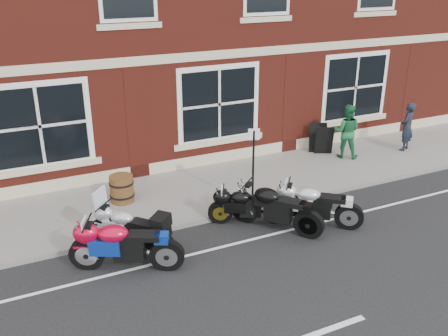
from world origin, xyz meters
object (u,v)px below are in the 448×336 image
Objects in this scene: moto_sport_silver at (315,203)px; pedestrian_right at (346,131)px; moto_touring_silver at (130,226)px; moto_sport_red at (124,243)px; pedestrian_left at (407,127)px; moto_naked_black at (275,206)px; barrel_planter at (122,189)px; parking_sign at (253,162)px; a_board_sign at (321,139)px; moto_sport_black at (247,204)px.

pedestrian_right reaches higher than moto_sport_silver.
pedestrian_right is (3.32, 3.08, 0.40)m from moto_sport_silver.
moto_sport_red is (-0.32, -0.73, 0.05)m from moto_touring_silver.
pedestrian_right is (-2.19, 0.31, 0.06)m from pedestrian_left.
moto_sport_silver is at bearing -49.85° from moto_naked_black.
parking_sign reaches higher than barrel_planter.
pedestrian_right is at bearing 1.00° from barrel_planter.
a_board_sign is at bearing -12.21° from pedestrian_right.
moto_sport_silver is 1.87× the size of a_board_sign.
moto_sport_silver is (4.53, -0.08, -0.03)m from moto_sport_red.
moto_touring_silver is 7.87m from pedestrian_right.
pedestrian_right is at bearing 40.62° from parking_sign.
barrel_planter is (-6.67, -0.75, -0.12)m from a_board_sign.
moto_sport_black is at bearing 66.78° from pedestrian_right.
moto_touring_silver is 0.97× the size of pedestrian_right.
moto_naked_black is at bearing -50.70° from moto_touring_silver.
moto_touring_silver reaches higher than moto_naked_black.
parking_sign is at bearing -12.86° from moto_sport_black.
moto_sport_black is 1.00× the size of moto_sport_silver.
moto_touring_silver is 0.77× the size of moto_sport_red.
pedestrian_left is 9.35m from barrel_planter.
moto_touring_silver is 2.36× the size of barrel_planter.
moto_sport_silver reaches higher than barrel_planter.
moto_naked_black is 3.97m from barrel_planter.
pedestrian_left is (6.45, 2.54, 0.31)m from moto_naked_black.
moto_naked_black is 1.23× the size of pedestrian_left.
parking_sign reaches higher than moto_naked_black.
moto_naked_black is at bearing -113.35° from a_board_sign.
moto_sport_red is at bearing -14.55° from pedestrian_left.
a_board_sign is at bearing -48.92° from pedestrian_left.
moto_touring_silver is 9.91m from pedestrian_left.
barrel_planter is at bearing 100.19° from moto_naked_black.
barrel_planter is at bearing 169.53° from parking_sign.
moto_naked_black is (0.45, -0.53, 0.10)m from moto_sport_black.
moto_sport_black is (2.81, -0.05, -0.06)m from moto_touring_silver.
pedestrian_left is 0.79× the size of parking_sign.
pedestrian_left is (9.71, 1.96, 0.36)m from moto_touring_silver.
moto_naked_black is 0.96× the size of parking_sign.
moto_sport_black is 5.17m from a_board_sign.
moto_touring_silver is 2.81m from moto_sport_black.
moto_sport_silver is at bearing -64.35° from moto_sport_red.
parking_sign is (3.29, 0.54, 0.73)m from moto_touring_silver.
moto_sport_black is 5.28m from pedestrian_right.
moto_sport_silver is 4.67m from a_board_sign.
moto_sport_red is 1.21× the size of moto_sport_black.
parking_sign is at bearing -43.94° from moto_sport_red.
moto_sport_red is 3.20m from moto_sport_black.
moto_naked_black is 2.05× the size of a_board_sign.
moto_sport_black is at bearing -110.60° from parking_sign.
pedestrian_left is at bearing -147.54° from pedestrian_right.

